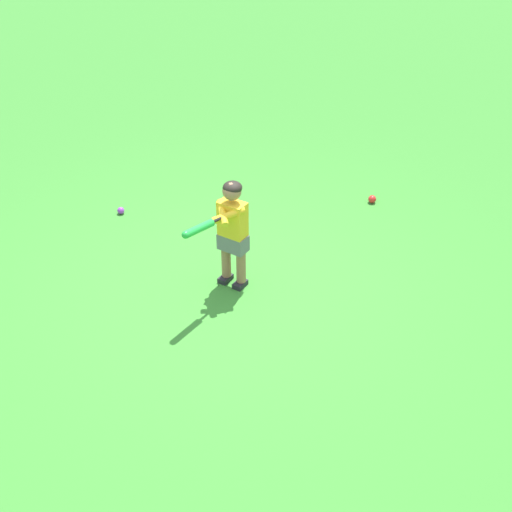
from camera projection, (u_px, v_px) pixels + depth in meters
ground_plane at (234, 287)px, 6.33m from camera, size 40.00×40.00×0.00m
child_batter at (231, 226)px, 6.01m from camera, size 0.77×0.32×1.08m
play_ball_far_right at (121, 211)px, 7.45m from camera, size 0.08×0.08×0.08m
play_ball_midfield at (372, 199)px, 7.66m from camera, size 0.09×0.09×0.09m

